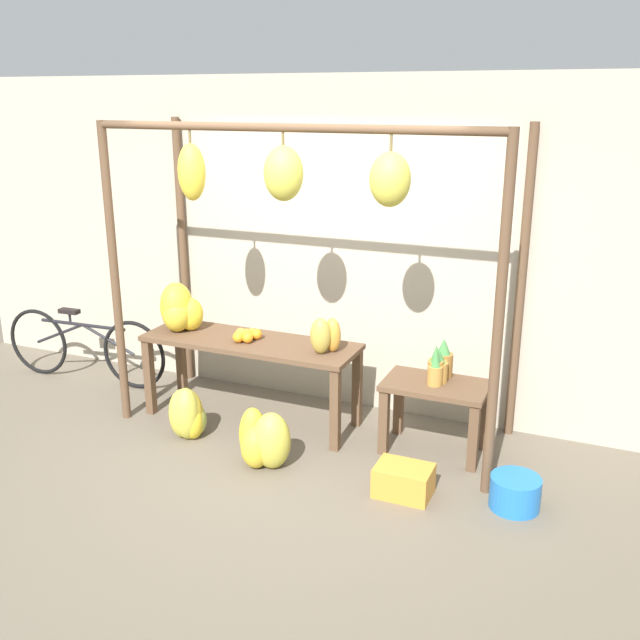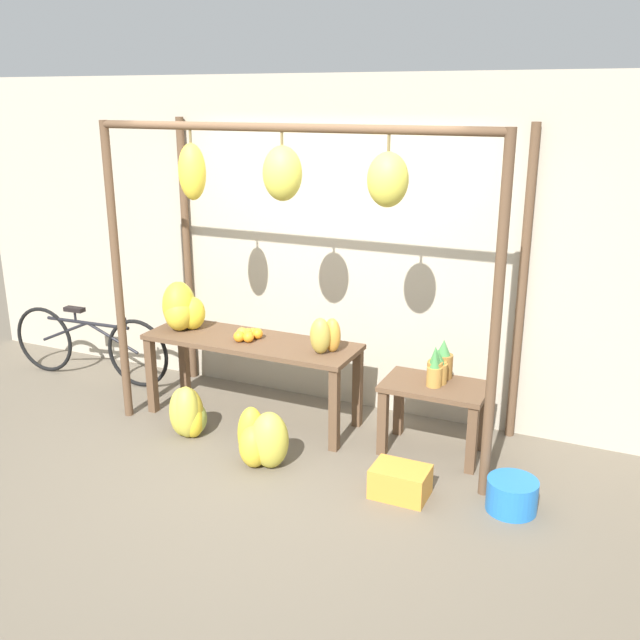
{
  "view_description": "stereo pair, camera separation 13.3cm",
  "coord_description": "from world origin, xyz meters",
  "px_view_note": "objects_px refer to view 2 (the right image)",
  "views": [
    {
      "loc": [
        2.19,
        -4.07,
        2.62
      ],
      "look_at": [
        0.11,
        0.78,
        0.96
      ],
      "focal_mm": 40.0,
      "sensor_mm": 36.0,
      "label": 1
    },
    {
      "loc": [
        2.31,
        -4.02,
        2.62
      ],
      "look_at": [
        0.11,
        0.78,
        0.96
      ],
      "focal_mm": 40.0,
      "sensor_mm": 36.0,
      "label": 2
    }
  ],
  "objects_px": {
    "blue_bucket": "(512,495)",
    "parked_bicycle": "(89,344)",
    "pineapple_cluster": "(438,367)",
    "banana_pile_ground_right": "(260,441)",
    "banana_pile_on_table": "(181,308)",
    "orange_pile": "(247,335)",
    "fruit_crate_white": "(400,482)",
    "papaya_pile": "(325,336)",
    "banana_pile_ground_left": "(188,414)"
  },
  "relations": [
    {
      "from": "pineapple_cluster",
      "to": "blue_bucket",
      "type": "bearing_deg",
      "value": -41.64
    },
    {
      "from": "banana_pile_on_table",
      "to": "parked_bicycle",
      "type": "bearing_deg",
      "value": 174.09
    },
    {
      "from": "blue_bucket",
      "to": "papaya_pile",
      "type": "bearing_deg",
      "value": 162.86
    },
    {
      "from": "banana_pile_ground_left",
      "to": "fruit_crate_white",
      "type": "xyz_separation_m",
      "value": [
        1.84,
        -0.15,
        -0.08
      ]
    },
    {
      "from": "pineapple_cluster",
      "to": "banana_pile_on_table",
      "type": "bearing_deg",
      "value": -177.53
    },
    {
      "from": "banana_pile_ground_left",
      "to": "parked_bicycle",
      "type": "distance_m",
      "value": 1.69
    },
    {
      "from": "orange_pile",
      "to": "fruit_crate_white",
      "type": "bearing_deg",
      "value": -22.3
    },
    {
      "from": "fruit_crate_white",
      "to": "banana_pile_ground_left",
      "type": "bearing_deg",
      "value": 175.2
    },
    {
      "from": "pineapple_cluster",
      "to": "banana_pile_ground_left",
      "type": "xyz_separation_m",
      "value": [
        -1.87,
        -0.61,
        -0.49
      ]
    },
    {
      "from": "orange_pile",
      "to": "papaya_pile",
      "type": "xyz_separation_m",
      "value": [
        0.71,
        -0.01,
        0.1
      ]
    },
    {
      "from": "papaya_pile",
      "to": "banana_pile_ground_right",
      "type": "bearing_deg",
      "value": -110.41
    },
    {
      "from": "pineapple_cluster",
      "to": "papaya_pile",
      "type": "bearing_deg",
      "value": -170.75
    },
    {
      "from": "pineapple_cluster",
      "to": "banana_pile_ground_left",
      "type": "bearing_deg",
      "value": -161.97
    },
    {
      "from": "banana_pile_ground_left",
      "to": "papaya_pile",
      "type": "distance_m",
      "value": 1.29
    },
    {
      "from": "banana_pile_on_table",
      "to": "parked_bicycle",
      "type": "height_order",
      "value": "banana_pile_on_table"
    },
    {
      "from": "orange_pile",
      "to": "parked_bicycle",
      "type": "distance_m",
      "value": 1.9
    },
    {
      "from": "pineapple_cluster",
      "to": "fruit_crate_white",
      "type": "bearing_deg",
      "value": -91.75
    },
    {
      "from": "banana_pile_ground_right",
      "to": "banana_pile_on_table",
      "type": "bearing_deg",
      "value": 148.99
    },
    {
      "from": "banana_pile_ground_left",
      "to": "fruit_crate_white",
      "type": "bearing_deg",
      "value": -4.8
    },
    {
      "from": "parked_bicycle",
      "to": "papaya_pile",
      "type": "bearing_deg",
      "value": -3.75
    },
    {
      "from": "banana_pile_on_table",
      "to": "banana_pile_ground_left",
      "type": "bearing_deg",
      "value": -54.06
    },
    {
      "from": "orange_pile",
      "to": "pineapple_cluster",
      "type": "relative_size",
      "value": 0.69
    },
    {
      "from": "orange_pile",
      "to": "papaya_pile",
      "type": "relative_size",
      "value": 0.78
    },
    {
      "from": "banana_pile_on_table",
      "to": "blue_bucket",
      "type": "bearing_deg",
      "value": -10.2
    },
    {
      "from": "orange_pile",
      "to": "pineapple_cluster",
      "type": "xyz_separation_m",
      "value": [
        1.57,
        0.13,
        -0.07
      ]
    },
    {
      "from": "banana_pile_ground_left",
      "to": "orange_pile",
      "type": "bearing_deg",
      "value": 58.67
    },
    {
      "from": "orange_pile",
      "to": "banana_pile_ground_left",
      "type": "height_order",
      "value": "orange_pile"
    },
    {
      "from": "pineapple_cluster",
      "to": "fruit_crate_white",
      "type": "relative_size",
      "value": 0.85
    },
    {
      "from": "fruit_crate_white",
      "to": "parked_bicycle",
      "type": "relative_size",
      "value": 0.22
    },
    {
      "from": "orange_pile",
      "to": "fruit_crate_white",
      "type": "distance_m",
      "value": 1.8
    },
    {
      "from": "pineapple_cluster",
      "to": "banana_pile_ground_right",
      "type": "height_order",
      "value": "pineapple_cluster"
    },
    {
      "from": "orange_pile",
      "to": "pineapple_cluster",
      "type": "height_order",
      "value": "pineapple_cluster"
    },
    {
      "from": "banana_pile_on_table",
      "to": "orange_pile",
      "type": "bearing_deg",
      "value": -2.59
    },
    {
      "from": "fruit_crate_white",
      "to": "papaya_pile",
      "type": "xyz_separation_m",
      "value": [
        -0.84,
        0.62,
        0.74
      ]
    },
    {
      "from": "banana_pile_ground_left",
      "to": "banana_pile_ground_right",
      "type": "bearing_deg",
      "value": -12.56
    },
    {
      "from": "banana_pile_ground_left",
      "to": "pineapple_cluster",
      "type": "bearing_deg",
      "value": 18.03
    },
    {
      "from": "banana_pile_ground_right",
      "to": "banana_pile_ground_left",
      "type": "bearing_deg",
      "value": 167.44
    },
    {
      "from": "banana_pile_on_table",
      "to": "pineapple_cluster",
      "type": "relative_size",
      "value": 1.37
    },
    {
      "from": "blue_bucket",
      "to": "parked_bicycle",
      "type": "bearing_deg",
      "value": 171.02
    },
    {
      "from": "parked_bicycle",
      "to": "fruit_crate_white",
      "type": "bearing_deg",
      "value": -13.06
    },
    {
      "from": "pineapple_cluster",
      "to": "orange_pile",
      "type": "bearing_deg",
      "value": -175.4
    },
    {
      "from": "banana_pile_ground_right",
      "to": "blue_bucket",
      "type": "xyz_separation_m",
      "value": [
        1.81,
        0.15,
        -0.08
      ]
    },
    {
      "from": "banana_pile_ground_right",
      "to": "parked_bicycle",
      "type": "relative_size",
      "value": 0.26
    },
    {
      "from": "banana_pile_ground_left",
      "to": "banana_pile_on_table",
      "type": "bearing_deg",
      "value": 125.94
    },
    {
      "from": "banana_pile_on_table",
      "to": "fruit_crate_white",
      "type": "xyz_separation_m",
      "value": [
        2.21,
        -0.67,
        -0.79
      ]
    },
    {
      "from": "blue_bucket",
      "to": "parked_bicycle",
      "type": "relative_size",
      "value": 0.19
    },
    {
      "from": "blue_bucket",
      "to": "papaya_pile",
      "type": "distance_m",
      "value": 1.8
    },
    {
      "from": "banana_pile_ground_right",
      "to": "parked_bicycle",
      "type": "height_order",
      "value": "parked_bicycle"
    },
    {
      "from": "fruit_crate_white",
      "to": "parked_bicycle",
      "type": "height_order",
      "value": "parked_bicycle"
    },
    {
      "from": "banana_pile_ground_left",
      "to": "papaya_pile",
      "type": "relative_size",
      "value": 1.49
    }
  ]
}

